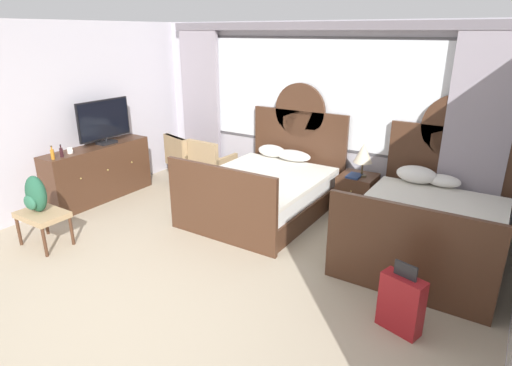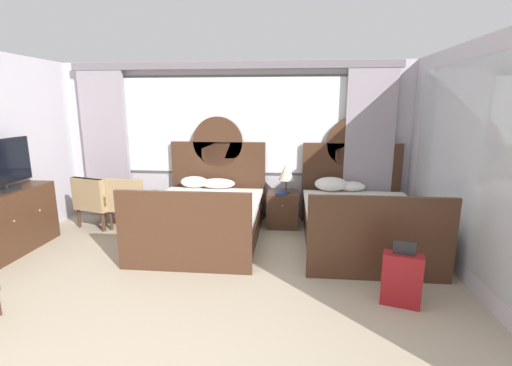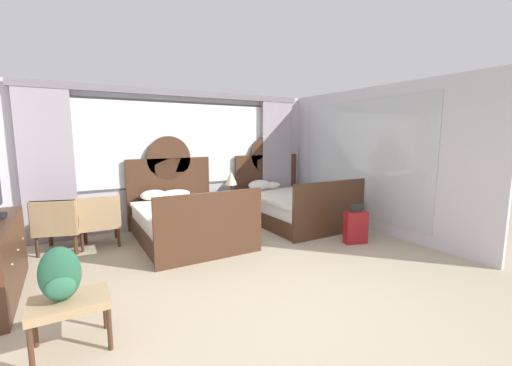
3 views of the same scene
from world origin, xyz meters
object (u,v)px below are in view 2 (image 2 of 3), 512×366
at_px(nightstand_between_beds, 283,209).
at_px(suitcase_on_floor, 401,279).
at_px(bed_near_window, 206,216).
at_px(tv_flatscreen, 3,165).
at_px(bed_near_mirror, 360,220).
at_px(table_lamp_on_nightstand, 286,172).
at_px(book_on_nightstand, 281,192).
at_px(armchair_by_window_left, 130,200).
at_px(armchair_by_window_centre, 98,200).
at_px(armchair_by_window_right, 98,200).

height_order(nightstand_between_beds, suitcase_on_floor, suitcase_on_floor).
xyz_separation_m(bed_near_window, tv_flatscreen, (-2.48, -0.78, 0.87)).
bearing_deg(tv_flatscreen, bed_near_mirror, 9.31).
bearing_deg(table_lamp_on_nightstand, nightstand_between_beds, 167.96).
relative_size(nightstand_between_beds, table_lamp_on_nightstand, 1.19).
bearing_deg(nightstand_between_beds, book_on_nightstand, -104.55).
relative_size(armchair_by_window_left, armchair_by_window_centre, 1.00).
bearing_deg(armchair_by_window_left, armchair_by_window_right, 179.59).
distance_m(table_lamp_on_nightstand, armchair_by_window_centre, 3.14).
distance_m(table_lamp_on_nightstand, suitcase_on_floor, 2.68).
distance_m(bed_near_mirror, table_lamp_on_nightstand, 1.40).
xyz_separation_m(bed_near_mirror, suitcase_on_floor, (0.11, -1.63, -0.08)).
distance_m(tv_flatscreen, armchair_by_window_left, 1.80).
height_order(bed_near_window, armchair_by_window_right, bed_near_window).
bearing_deg(suitcase_on_floor, bed_near_window, 145.74).
bearing_deg(tv_flatscreen, table_lamp_on_nightstand, 21.70).
height_order(armchair_by_window_left, armchair_by_window_right, same).
relative_size(bed_near_mirror, suitcase_on_floor, 3.22).
relative_size(table_lamp_on_nightstand, armchair_by_window_left, 0.57).
relative_size(bed_near_mirror, book_on_nightstand, 8.42).
distance_m(armchair_by_window_left, suitcase_on_floor, 4.24).
xyz_separation_m(table_lamp_on_nightstand, book_on_nightstand, (-0.08, -0.09, -0.32)).
relative_size(bed_near_window, armchair_by_window_centre, 2.58).
bearing_deg(tv_flatscreen, book_on_nightstand, 20.87).
height_order(table_lamp_on_nightstand, armchair_by_window_left, table_lamp_on_nightstand).
bearing_deg(book_on_nightstand, bed_near_mirror, -27.05).
height_order(nightstand_between_beds, armchair_by_window_right, armchair_by_window_right).
height_order(nightstand_between_beds, armchair_by_window_left, armchair_by_window_left).
bearing_deg(bed_near_window, armchair_by_window_centre, 168.47).
height_order(armchair_by_window_left, suitcase_on_floor, armchair_by_window_left).
height_order(book_on_nightstand, tv_flatscreen, tv_flatscreen).
distance_m(bed_near_mirror, nightstand_between_beds, 1.33).
distance_m(bed_near_window, armchair_by_window_left, 1.40).
xyz_separation_m(armchair_by_window_right, suitcase_on_floor, (4.29, -2.02, -0.18)).
distance_m(nightstand_between_beds, armchair_by_window_centre, 3.06).
relative_size(armchair_by_window_right, suitcase_on_floor, 1.25).
bearing_deg(bed_near_window, armchair_by_window_left, 164.01).
distance_m(book_on_nightstand, armchair_by_window_left, 2.47).
relative_size(table_lamp_on_nightstand, tv_flatscreen, 0.52).
xyz_separation_m(bed_near_mirror, nightstand_between_beds, (-1.13, 0.69, -0.07)).
relative_size(bed_near_window, nightstand_between_beds, 3.76).
relative_size(bed_near_mirror, armchair_by_window_right, 2.58).
height_order(book_on_nightstand, armchair_by_window_left, armchair_by_window_left).
bearing_deg(nightstand_between_beds, suitcase_on_floor, -61.75).
bearing_deg(book_on_nightstand, table_lamp_on_nightstand, 49.80).
distance_m(bed_near_window, nightstand_between_beds, 1.34).
relative_size(bed_near_window, book_on_nightstand, 8.42).
xyz_separation_m(bed_near_window, bed_near_mirror, (2.28, 0.00, 0.00)).
bearing_deg(armchair_by_window_right, nightstand_between_beds, 5.70).
distance_m(nightstand_between_beds, armchair_by_window_left, 2.51).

